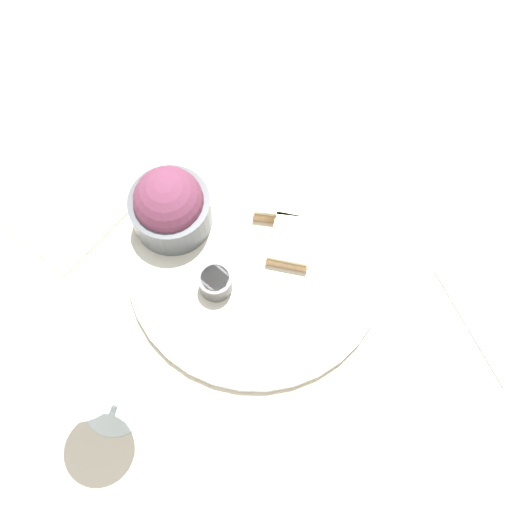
{
  "coord_description": "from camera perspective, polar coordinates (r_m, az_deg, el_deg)",
  "views": [
    {
      "loc": [
        -0.28,
        0.14,
        0.82
      ],
      "look_at": [
        0.0,
        0.0,
        0.03
      ],
      "focal_mm": 45.0,
      "sensor_mm": 36.0,
      "label": 1
    }
  ],
  "objects": [
    {
      "name": "cheese_toast_far",
      "position": [
        0.86,
        3.31,
        1.05
      ],
      "size": [
        0.09,
        0.09,
        0.03
      ],
      "color": "tan",
      "rests_on": "dinner_plate"
    },
    {
      "name": "salad_bowl",
      "position": [
        0.86,
        -7.68,
        4.45
      ],
      "size": [
        0.11,
        0.11,
        0.1
      ],
      "color": "#4C5156",
      "rests_on": "dinner_plate"
    },
    {
      "name": "wine_glass",
      "position": [
        0.72,
        -14.38,
        -11.15
      ],
      "size": [
        0.09,
        0.09,
        0.17
      ],
      "color": "silver",
      "rests_on": "ground_plane"
    },
    {
      "name": "fork",
      "position": [
        0.89,
        18.46,
        -5.84
      ],
      "size": [
        0.17,
        0.02,
        0.01
      ],
      "color": "silver",
      "rests_on": "ground_plane"
    },
    {
      "name": "cheese_toast_near",
      "position": [
        0.89,
        2.1,
        5.53
      ],
      "size": [
        0.1,
        0.1,
        0.03
      ],
      "color": "tan",
      "rests_on": "dinner_plate"
    },
    {
      "name": "napkin",
      "position": [
        0.94,
        -16.38,
        3.32
      ],
      "size": [
        0.16,
        0.17,
        0.01
      ],
      "color": "beige",
      "rests_on": "ground_plane"
    },
    {
      "name": "dinner_plate",
      "position": [
        0.87,
        -0.0,
        -0.67
      ],
      "size": [
        0.35,
        0.35,
        0.01
      ],
      "color": "silver",
      "rests_on": "ground_plane"
    },
    {
      "name": "ground_plane",
      "position": [
        0.88,
        -0.0,
        -0.83
      ],
      "size": [
        4.0,
        4.0,
        0.0
      ],
      "primitive_type": "plane",
      "color": "beige"
    },
    {
      "name": "sauce_ramekin",
      "position": [
        0.83,
        -3.62,
        -2.3
      ],
      "size": [
        0.04,
        0.04,
        0.03
      ],
      "color": "#4C4C4C",
      "rests_on": "dinner_plate"
    }
  ]
}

